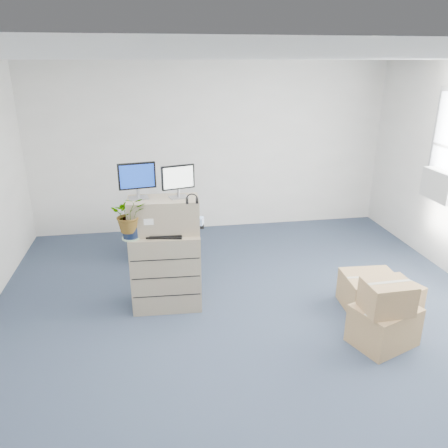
# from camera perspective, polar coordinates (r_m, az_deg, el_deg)

# --- Properties ---
(ground) EXTENTS (7.00, 7.00, 0.00)m
(ground) POSITION_cam_1_polar(r_m,az_deg,el_deg) (4.78, 4.48, -15.15)
(ground) COLOR #273547
(ground) RESTS_ON ground
(wall_back) EXTENTS (6.00, 0.02, 2.80)m
(wall_back) POSITION_cam_1_polar(r_m,az_deg,el_deg) (7.47, -1.69, 9.84)
(wall_back) COLOR silver
(wall_back) RESTS_ON ground
(ac_unit) EXTENTS (0.24, 0.60, 0.40)m
(ac_unit) POSITION_cam_1_polar(r_m,az_deg,el_deg) (6.64, 26.58, 4.53)
(ac_unit) COLOR silver
(ac_unit) RESTS_ON wall_right
(filing_cabinet_lower) EXTENTS (0.82, 0.53, 0.93)m
(filing_cabinet_lower) POSITION_cam_1_polar(r_m,az_deg,el_deg) (5.24, -7.55, -5.92)
(filing_cabinet_lower) COLOR tan
(filing_cabinet_lower) RESTS_ON ground
(filing_cabinet_upper) EXTENTS (0.82, 0.44, 0.40)m
(filing_cabinet_upper) POSITION_cam_1_polar(r_m,az_deg,el_deg) (5.02, -7.90, 1.14)
(filing_cabinet_upper) COLOR tan
(filing_cabinet_upper) RESTS_ON filing_cabinet_lower
(monitor_left) EXTENTS (0.41, 0.19, 0.41)m
(monitor_left) POSITION_cam_1_polar(r_m,az_deg,el_deg) (4.94, -11.27, 5.82)
(monitor_left) COLOR #99999E
(monitor_left) RESTS_ON filing_cabinet_upper
(monitor_right) EXTENTS (0.37, 0.19, 0.38)m
(monitor_right) POSITION_cam_1_polar(r_m,az_deg,el_deg) (4.91, -6.01, 5.77)
(monitor_right) COLOR #99999E
(monitor_right) RESTS_ON filing_cabinet_upper
(headphones) EXTENTS (0.13, 0.02, 0.13)m
(headphones) POSITION_cam_1_polar(r_m,az_deg,el_deg) (4.78, -4.21, 3.25)
(headphones) COLOR black
(headphones) RESTS_ON filing_cabinet_upper
(keyboard) EXTENTS (0.43, 0.24, 0.02)m
(keyboard) POSITION_cam_1_polar(r_m,az_deg,el_deg) (4.94, -7.72, -1.52)
(keyboard) COLOR black
(keyboard) RESTS_ON filing_cabinet_lower
(mouse) EXTENTS (0.08, 0.05, 0.03)m
(mouse) POSITION_cam_1_polar(r_m,az_deg,el_deg) (4.95, -4.33, -1.31)
(mouse) COLOR silver
(mouse) RESTS_ON filing_cabinet_lower
(water_bottle) EXTENTS (0.07, 0.07, 0.24)m
(water_bottle) POSITION_cam_1_polar(r_m,az_deg,el_deg) (5.07, -6.99, 0.42)
(water_bottle) COLOR gray
(water_bottle) RESTS_ON filing_cabinet_lower
(phone_dock) EXTENTS (0.06, 0.05, 0.13)m
(phone_dock) POSITION_cam_1_polar(r_m,az_deg,el_deg) (5.11, -8.22, -0.41)
(phone_dock) COLOR silver
(phone_dock) RESTS_ON filing_cabinet_lower
(external_drive) EXTENTS (0.17, 0.13, 0.05)m
(external_drive) POSITION_cam_1_polar(r_m,az_deg,el_deg) (5.17, -3.59, -0.19)
(external_drive) COLOR black
(external_drive) RESTS_ON filing_cabinet_lower
(tissue_box) EXTENTS (0.25, 0.18, 0.08)m
(tissue_box) POSITION_cam_1_polar(r_m,az_deg,el_deg) (5.13, -3.96, 0.43)
(tissue_box) COLOR #427EE1
(tissue_box) RESTS_ON external_drive
(potted_plant) EXTENTS (0.39, 0.43, 0.40)m
(potted_plant) POSITION_cam_1_polar(r_m,az_deg,el_deg) (4.88, -12.24, 0.63)
(potted_plant) COLOR #9ABB96
(potted_plant) RESTS_ON filing_cabinet_lower
(office_chair) EXTENTS (0.93, 0.90, 0.77)m
(office_chair) POSITION_cam_1_polar(r_m,az_deg,el_deg) (6.74, -8.25, -0.53)
(office_chair) COLOR #5D5D61
(office_chair) RESTS_ON ground
(cardboard_boxes) EXTENTS (1.08, 1.32, 0.75)m
(cardboard_boxes) POSITION_cam_1_polar(r_m,az_deg,el_deg) (5.22, 19.87, -9.80)
(cardboard_boxes) COLOR #9D7E4B
(cardboard_boxes) RESTS_ON ground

